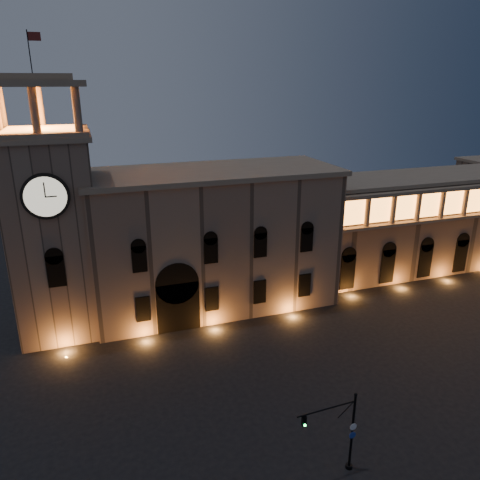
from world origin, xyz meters
The scene contains 5 objects.
ground centered at (0.00, 0.00, 0.00)m, with size 160.00×160.00×0.00m, color black.
government_building centered at (-2.08, 21.93, 8.77)m, with size 30.80×12.80×17.60m.
clock_tower centered at (-20.50, 20.98, 12.50)m, with size 9.80×9.80×32.40m.
colonnade_wing centered at (32.00, 23.92, 7.33)m, with size 40.60×11.50×14.50m.
traffic_light centered at (-0.88, -8.37, 3.56)m, with size 4.93×0.64×6.77m.
Camera 1 is at (-16.80, -32.04, 27.81)m, focal length 35.00 mm.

